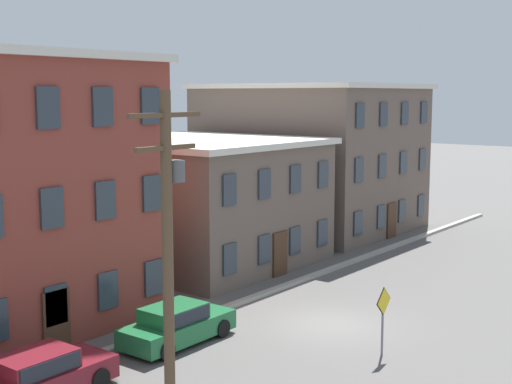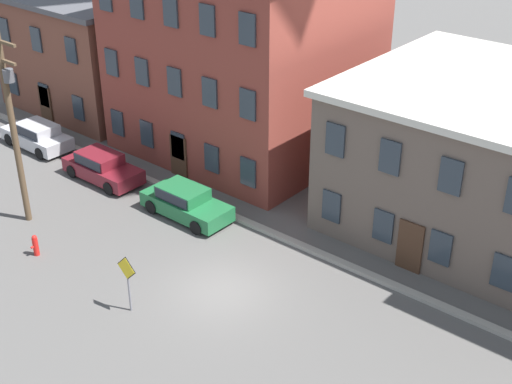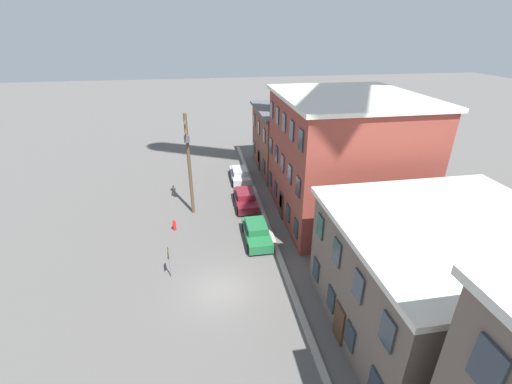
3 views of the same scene
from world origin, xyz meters
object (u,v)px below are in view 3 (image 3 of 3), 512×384
car_silver (240,174)px  utility_pole (189,160)px  car_green (257,231)px  caution_sign (169,257)px  fire_hydrant (174,225)px  car_maroon (245,198)px

car_silver → utility_pole: bearing=-38.0°
car_green → caution_sign: bearing=-61.5°
car_green → utility_pole: 8.34m
fire_hydrant → car_green: bearing=68.9°
car_maroon → car_green: (5.83, 0.09, 0.00)m
car_green → car_maroon: bearing=-179.1°
car_maroon → utility_pole: bearing=-82.8°
car_maroon → fire_hydrant: (3.37, -6.31, -0.27)m
car_silver → utility_pole: (6.42, -5.00, 4.29)m
utility_pole → car_maroon: bearing=97.2°
car_silver → car_maroon: 5.82m
car_maroon → caution_sign: caution_sign is taller
car_silver → utility_pole: size_ratio=0.49×
car_maroon → fire_hydrant: bearing=-61.9°
car_silver → utility_pole: utility_pole is taller
car_silver → car_green: 11.65m
car_maroon → caution_sign: 11.25m
car_silver → car_green: size_ratio=1.00×
car_green → caution_sign: caution_sign is taller
car_silver → caution_sign: bearing=-23.3°
fire_hydrant → caution_sign: bearing=0.2°
car_maroon → car_green: size_ratio=1.00×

